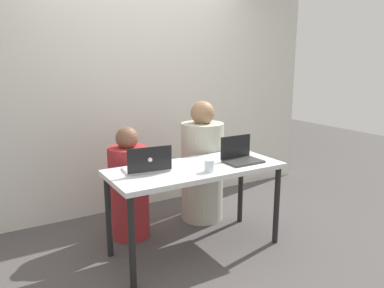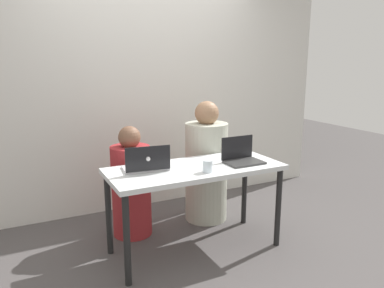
{
  "view_description": "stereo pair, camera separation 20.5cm",
  "coord_description": "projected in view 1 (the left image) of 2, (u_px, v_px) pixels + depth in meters",
  "views": [
    {
      "loc": [
        -1.53,
        -2.55,
        1.61
      ],
      "look_at": [
        0.0,
        0.06,
        0.92
      ],
      "focal_mm": 35.0,
      "sensor_mm": 36.0,
      "label": 1
    },
    {
      "loc": [
        -1.35,
        -2.65,
        1.61
      ],
      "look_at": [
        0.0,
        0.06,
        0.92
      ],
      "focal_mm": 35.0,
      "sensor_mm": 36.0,
      "label": 2
    }
  ],
  "objects": [
    {
      "name": "ground_plane",
      "position": [
        196.0,
        248.0,
        3.26
      ],
      "size": [
        12.0,
        12.0,
        0.0
      ],
      "primitive_type": "plane",
      "color": "#4B4747"
    },
    {
      "name": "desk",
      "position": [
        196.0,
        176.0,
        3.11
      ],
      "size": [
        1.46,
        0.62,
        0.74
      ],
      "color": "silver",
      "rests_on": "ground"
    },
    {
      "name": "laptop_front_right",
      "position": [
        240.0,
        156.0,
        3.24
      ],
      "size": [
        0.32,
        0.25,
        0.22
      ],
      "rotation": [
        0.0,
        0.0,
        0.01
      ],
      "color": "#363636",
      "rests_on": "desk"
    },
    {
      "name": "laptop_back_left",
      "position": [
        147.0,
        166.0,
        2.96
      ],
      "size": [
        0.38,
        0.27,
        0.21
      ],
      "rotation": [
        0.0,
        0.0,
        3.02
      ],
      "color": "silver",
      "rests_on": "desk"
    },
    {
      "name": "water_glass_center",
      "position": [
        209.0,
        167.0,
        2.95
      ],
      "size": [
        0.08,
        0.08,
        0.1
      ],
      "color": "silver",
      "rests_on": "desk"
    },
    {
      "name": "person_on_right",
      "position": [
        202.0,
        168.0,
        3.78
      ],
      "size": [
        0.47,
        0.47,
        1.22
      ],
      "rotation": [
        0.0,
        0.0,
        3.04
      ],
      "color": "#B4B6A4",
      "rests_on": "ground"
    },
    {
      "name": "back_wall",
      "position": [
        137.0,
        89.0,
        4.0
      ],
      "size": [
        4.5,
        0.1,
        2.59
      ],
      "primitive_type": "cube",
      "color": "silver",
      "rests_on": "ground"
    },
    {
      "name": "person_on_left",
      "position": [
        129.0,
        189.0,
        3.41
      ],
      "size": [
        0.4,
        0.4,
        1.03
      ],
      "rotation": [
        0.0,
        0.0,
        3.01
      ],
      "color": "#A0272B",
      "rests_on": "ground"
    }
  ]
}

